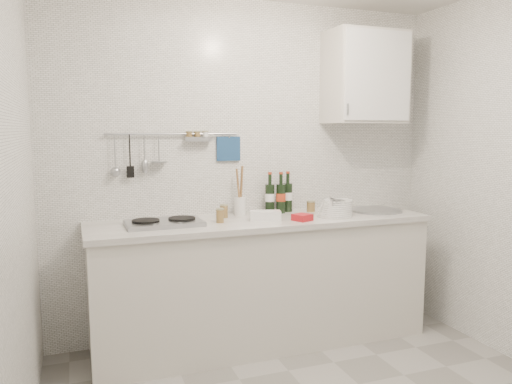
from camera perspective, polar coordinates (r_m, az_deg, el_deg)
back_wall at (r=3.80m, az=-0.91°, el=2.60°), size 3.00×0.02×2.50m
wall_left at (r=2.21m, az=-26.36°, el=-1.49°), size 0.02×2.80×2.50m
counter at (r=3.69m, az=0.78°, el=-10.51°), size 2.44×0.64×0.96m
wall_rail at (r=3.61m, az=-9.74°, el=5.05°), size 0.98×0.09×0.34m
wall_cabinet at (r=4.04m, az=12.39°, el=12.64°), size 0.60×0.38×0.70m
plate_stack_hob at (r=3.38m, az=-10.28°, el=-3.50°), size 0.28×0.28×0.03m
plate_stack_sink at (r=3.72m, az=9.13°, el=-1.84°), size 0.28×0.27×0.12m
wine_bottles at (r=3.81m, az=2.71°, el=-0.05°), size 0.23×0.11×0.31m
butter_dish at (r=3.51m, az=1.07°, el=-2.70°), size 0.24×0.16×0.06m
strawberry_punnet at (r=3.50m, az=5.31°, el=-2.91°), size 0.15×0.15×0.05m
utensil_crock at (r=3.70m, az=-1.83°, el=-1.34°), size 0.09×0.09×0.37m
jar_a at (r=3.61m, az=-3.69°, el=-2.17°), size 0.06×0.06×0.10m
jar_b at (r=3.88m, az=6.29°, el=-1.62°), size 0.07×0.07×0.09m
jar_c at (r=3.88m, az=8.79°, el=-1.76°), size 0.06×0.06×0.07m
jar_d at (r=3.41m, az=-4.14°, el=-2.68°), size 0.06×0.06×0.10m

